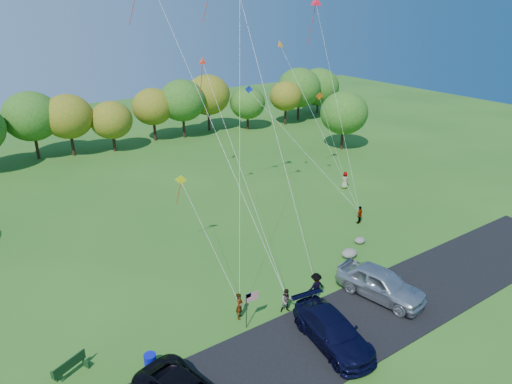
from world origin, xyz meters
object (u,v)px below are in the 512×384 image
Objects in this scene: flyer_c at (316,286)px; flyer_e at (345,180)px; flyer_b at (287,301)px; park_bench at (70,366)px; minivan_silver at (381,283)px; flyer_a at (240,306)px; minivan_navy at (333,331)px; trash_barrel at (151,362)px; flyer_d at (360,215)px.

flyer_c is 1.06× the size of flyer_e.
flyer_b is 12.48m from park_bench.
flyer_a is (-8.60, 3.30, -0.19)m from minivan_silver.
minivan_navy is at bearing -49.08° from park_bench.
trash_barrel is (-11.11, 0.10, -0.45)m from flyer_c.
flyer_a is at bearing -3.53° from flyer_d.
park_bench is 4.04m from trash_barrel.
minivan_silver is 6.01× the size of trash_barrel.
minivan_silver is (5.56, 1.54, 0.15)m from minivan_navy.
flyer_e is (14.95, 12.71, -0.05)m from flyer_c.
minivan_navy is 6.00× the size of trash_barrel.
flyer_c is (5.04, -1.11, 0.08)m from flyer_a.
park_bench is (-12.31, 2.06, -0.24)m from flyer_b.
flyer_c reaches higher than flyer_d.
minivan_navy is at bearing 17.02° from flyer_d.
flyer_d is at bearing 38.74° from minivan_silver.
flyer_a is at bearing 63.80° from flyer_e.
trash_barrel is at bearing 3.83° from flyer_c.
flyer_d is 0.87× the size of park_bench.
minivan_navy is at bearing -102.72° from flyer_a.
flyer_b is 8.78m from trash_barrel.
flyer_e is at bearing 61.52° from flyer_b.
park_bench is at bearing 154.53° from minivan_silver.
flyer_e is 28.95m from trash_barrel.
flyer_a is 5.16m from flyer_c.
flyer_b is 0.89× the size of flyer_e.
trash_barrel is (-8.78, 0.10, -0.31)m from flyer_b.
flyer_a is at bearing -8.05° from flyer_c.
flyer_c is (2.00, 3.73, 0.03)m from minivan_navy.
flyer_b is 0.99× the size of flyer_d.
flyer_d is 8.02m from flyer_e.
minivan_silver is at bearing -8.87° from trash_barrel.
park_bench reaches higher than trash_barrel.
park_bench is (-12.64, 5.79, -0.35)m from minivan_navy.
flyer_e is (11.38, 14.90, -0.16)m from minivan_silver.
minivan_navy is at bearing -59.78° from flyer_b.
minivan_silver reaches higher than flyer_a.
minivan_silver reaches higher than flyer_e.
minivan_silver is at bearing -65.85° from flyer_a.
flyer_d is (15.36, 5.06, -0.06)m from flyer_a.
park_bench is (-24.95, -4.10, -0.24)m from flyer_d.
minivan_navy is 5.72m from flyer_a.
flyer_e is (4.63, 6.55, 0.09)m from flyer_d.
minivan_silver reaches higher than park_bench.
flyer_c is at bearing 25.17° from flyer_b.
flyer_d reaches higher than trash_barrel.
flyer_c is 1.02× the size of park_bench.
flyer_c is 11.12m from trash_barrel.
flyer_b is at bearing 147.30° from minivan_silver.
flyer_e is at bearing -147.03° from flyer_d.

